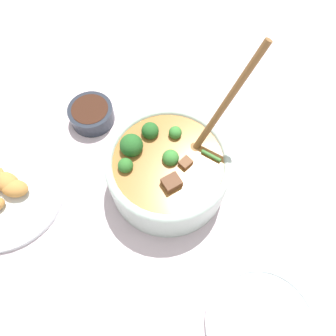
{
  "coord_description": "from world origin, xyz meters",
  "views": [
    {
      "loc": [
        -0.24,
        0.14,
        0.62
      ],
      "look_at": [
        0.0,
        0.0,
        0.07
      ],
      "focal_mm": 35.0,
      "sensor_mm": 36.0,
      "label": 1
    }
  ],
  "objects_px": {
    "food_plate": "(2,192)",
    "stew_bowl": "(168,169)",
    "condiment_bowl": "(91,114)",
    "empty_plate": "(263,325)"
  },
  "relations": [
    {
      "from": "stew_bowl",
      "to": "condiment_bowl",
      "type": "bearing_deg",
      "value": 17.81
    },
    {
      "from": "empty_plate",
      "to": "food_plate",
      "type": "relative_size",
      "value": 0.8
    },
    {
      "from": "stew_bowl",
      "to": "condiment_bowl",
      "type": "relative_size",
      "value": 3.07
    },
    {
      "from": "condiment_bowl",
      "to": "food_plate",
      "type": "height_order",
      "value": "food_plate"
    },
    {
      "from": "condiment_bowl",
      "to": "food_plate",
      "type": "relative_size",
      "value": 0.4
    },
    {
      "from": "empty_plate",
      "to": "food_plate",
      "type": "bearing_deg",
      "value": 34.21
    },
    {
      "from": "condiment_bowl",
      "to": "food_plate",
      "type": "distance_m",
      "value": 0.25
    },
    {
      "from": "food_plate",
      "to": "condiment_bowl",
      "type": "bearing_deg",
      "value": -71.12
    },
    {
      "from": "food_plate",
      "to": "stew_bowl",
      "type": "bearing_deg",
      "value": -114.96
    },
    {
      "from": "empty_plate",
      "to": "condiment_bowl",
      "type": "bearing_deg",
      "value": 8.22
    }
  ]
}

